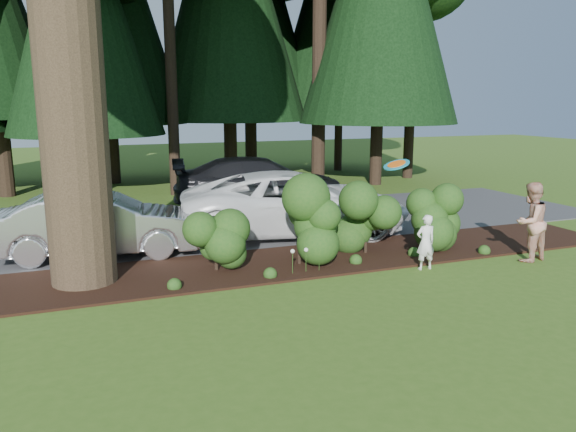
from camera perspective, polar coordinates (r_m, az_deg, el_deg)
The scene contains 11 objects.
ground at distance 9.84m, azimuth 9.03°, elevation -9.57°, with size 80.00×80.00×0.00m, color #395B1A.
mulch_bed at distance 12.59m, azimuth 1.57°, elevation -4.57°, with size 16.00×2.50×0.05m, color black.
driveway at distance 16.47m, azimuth -4.16°, elevation -0.75°, with size 22.00×6.00×0.03m, color #38383A.
shrub_row at distance 12.61m, azimuth 5.02°, elevation -0.90°, with size 6.53×1.60×1.61m.
lily_cluster at distance 11.60m, azimuth 1.85°, elevation -3.57°, with size 0.69×0.09×0.57m.
car_silver_wagon at distance 13.50m, azimuth -18.63°, elevation -0.77°, with size 1.59×4.56×1.50m, color silver.
car_white_suv at distance 14.93m, azimuth 0.76°, elevation 1.33°, with size 2.78×6.03×1.67m, color white.
car_dark_suv at distance 18.83m, azimuth -2.86°, elevation 3.45°, with size 2.34×5.74×1.67m, color black.
child at distance 12.25m, azimuth 13.81°, elevation -2.60°, with size 0.43×0.28×1.19m, color white.
adult at distance 13.59m, azimuth 23.39°, elevation -0.55°, with size 0.87×0.68×1.78m, color #B43B18.
frisbee at distance 11.93m, azimuth 10.97°, elevation 5.16°, with size 0.54×0.55×0.24m.
Camera 1 is at (-4.70, -7.89, 3.53)m, focal length 35.00 mm.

